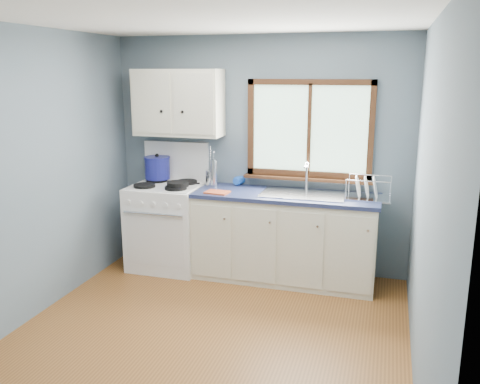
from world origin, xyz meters
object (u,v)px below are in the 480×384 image
(base_cabinets, at_px, (284,241))
(skillet, at_px, (178,184))
(gas_range, at_px, (168,224))
(stockpot, at_px, (157,167))
(utensil_crock, at_px, (212,178))
(thermos, at_px, (214,173))
(dish_rack, at_px, (367,193))
(sink, at_px, (303,201))

(base_cabinets, height_order, skillet, skillet)
(gas_range, height_order, stockpot, gas_range)
(base_cabinets, bearing_deg, stockpot, 174.72)
(utensil_crock, relative_size, thermos, 1.44)
(thermos, bearing_deg, skillet, -140.68)
(skillet, xyz_separation_m, utensil_crock, (0.26, 0.30, 0.02))
(gas_range, height_order, thermos, gas_range)
(skillet, relative_size, dish_rack, 0.83)
(stockpot, relative_size, utensil_crock, 0.76)
(gas_range, bearing_deg, sink, 0.71)
(base_cabinets, bearing_deg, gas_range, -179.18)
(sink, relative_size, dish_rack, 1.93)
(stockpot, bearing_deg, skillet, -38.29)
(skillet, xyz_separation_m, stockpot, (-0.37, 0.29, 0.10))
(gas_range, distance_m, dish_rack, 2.17)
(sink, height_order, stockpot, stockpot)
(gas_range, relative_size, skillet, 3.76)
(base_cabinets, height_order, stockpot, stockpot)
(sink, height_order, utensil_crock, utensil_crock)
(skillet, bearing_deg, utensil_crock, 23.86)
(skillet, relative_size, utensil_crock, 0.86)
(gas_range, xyz_separation_m, dish_rack, (2.11, 0.04, 0.49))
(sink, xyz_separation_m, dish_rack, (0.63, 0.02, 0.12))
(gas_range, xyz_separation_m, thermos, (0.51, 0.11, 0.57))
(utensil_crock, distance_m, dish_rack, 1.65)
(sink, xyz_separation_m, thermos, (-0.98, 0.09, 0.21))
(thermos, bearing_deg, sink, -5.50)
(dish_rack, bearing_deg, skillet, -173.38)
(stockpot, xyz_separation_m, thermos, (0.68, -0.04, -0.02))
(gas_range, xyz_separation_m, utensil_crock, (0.46, 0.16, 0.51))
(stockpot, distance_m, thermos, 0.68)
(gas_range, bearing_deg, skillet, -34.87)
(base_cabinets, bearing_deg, thermos, 173.30)
(sink, bearing_deg, skillet, -173.02)
(skillet, distance_m, stockpot, 0.49)
(sink, relative_size, skillet, 2.32)
(sink, xyz_separation_m, utensil_crock, (-1.02, 0.14, 0.15))
(dish_rack, bearing_deg, utensil_crock, 177.06)
(skillet, bearing_deg, gas_range, 120.27)
(gas_range, bearing_deg, base_cabinets, 0.82)
(utensil_crock, bearing_deg, stockpot, -179.44)
(utensil_crock, height_order, thermos, utensil_crock)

